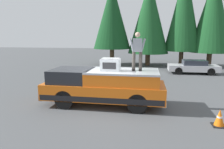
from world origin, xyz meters
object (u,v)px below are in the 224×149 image
Objects in this scene: traffic_cone at (219,118)px; compressor_unit at (111,64)px; parked_car_silver at (193,67)px; pickup_truck at (104,86)px; person_on_truck_bed at (137,50)px.

compressor_unit is at bearing 70.47° from traffic_cone.
traffic_cone is at bearing 173.13° from parked_car_silver.
parked_car_silver is at bearing -32.23° from pickup_truck.
person_on_truck_bed is at bearing 60.79° from traffic_cone.
parked_car_silver is 11.03m from traffic_cone.
pickup_truck is at bearing 69.98° from traffic_cone.
compressor_unit is (-0.16, -0.34, 1.05)m from pickup_truck.
pickup_truck is 4.87m from traffic_cone.
traffic_cone is (-10.94, 1.32, -0.29)m from parked_car_silver.
pickup_truck is 1.35× the size of parked_car_silver.
parked_car_silver is (9.29, -5.86, -0.29)m from pickup_truck.
person_on_truck_bed is 4.15m from traffic_cone.
parked_car_silver is 6.61× the size of traffic_cone.
person_on_truck_bed reaches higher than parked_car_silver.
person_on_truck_bed is at bearing 154.76° from parked_car_silver.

